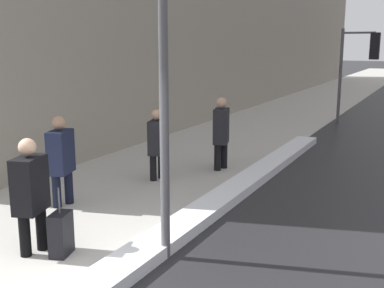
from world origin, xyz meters
TOP-DOWN VIEW (x-y plane):
  - sidewalk_slab at (-2.00, 15.00)m, footprint 4.00×80.00m
  - snow_bank_curb at (0.16, 4.77)m, footprint 0.54×10.76m
  - lamp_post at (0.38, 1.72)m, footprint 0.28×0.28m
  - traffic_light_near at (0.94, 14.26)m, footprint 1.31×0.33m
  - pedestrian_in_glasses at (-1.27, 1.00)m, footprint 0.44×0.59m
  - pedestrian_with_shoulder_bag at (-2.27, 2.70)m, footprint 0.44×0.75m
  - pedestrian_nearside at (-1.66, 4.86)m, footprint 0.41×0.55m
  - pedestrian_trailing at (-0.82, 6.24)m, footprint 0.46×0.77m
  - rolling_suitcase at (-0.89, 1.12)m, footprint 0.32×0.41m

SIDE VIEW (x-z plane):
  - sidewalk_slab at x=-2.00m, z-range 0.00..0.01m
  - snow_bank_curb at x=0.16m, z-range 0.00..0.17m
  - rolling_suitcase at x=-0.89m, z-range -0.17..0.78m
  - pedestrian_nearside at x=-1.66m, z-range 0.08..1.57m
  - pedestrian_with_shoulder_bag at x=-2.27m, z-range 0.09..1.69m
  - pedestrian_in_glasses at x=-1.27m, z-range 0.09..1.69m
  - pedestrian_trailing at x=-0.82m, z-range 0.09..1.73m
  - traffic_light_near at x=0.94m, z-range 0.73..4.04m
  - lamp_post at x=0.38m, z-range 0.47..5.00m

